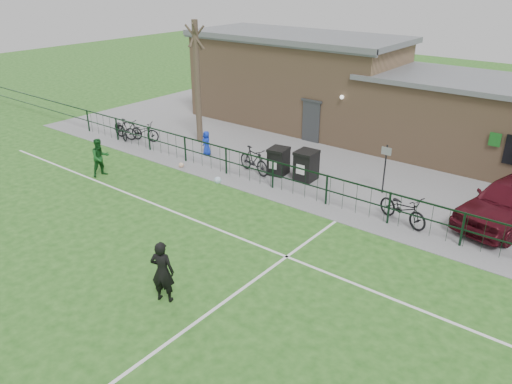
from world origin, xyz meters
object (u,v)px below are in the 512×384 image
Objects in this scene: outfield_player at (100,157)px; car_maroon at (512,202)px; bicycle_d at (254,160)px; wheelie_bin_left at (279,162)px; sign_post at (385,169)px; bicycle_c at (142,132)px; bicycle_b at (128,129)px; bare_tree at (197,83)px; wheelie_bin_right at (306,166)px; spectator_child at (207,143)px; ball_ground at (181,165)px; bicycle_e at (403,209)px; bicycle_a at (121,129)px.

car_maroon is at bearing -56.24° from outfield_player.
wheelie_bin_left is at bearing -44.91° from bicycle_d.
sign_post is 1.05× the size of bicycle_c.
bicycle_b is at bearing 75.26° from bicycle_c.
bare_tree reaches higher than outfield_player.
wheelie_bin_right is at bearing -7.58° from bare_tree.
wheelie_bin_right reaches higher than spectator_child.
car_maroon is at bearing 14.35° from ball_ground.
bare_tree is 4.53m from bicycle_b.
car_maroon is (8.99, 1.24, 0.29)m from wheelie_bin_left.
bicycle_e is 10.01m from ball_ground.
sign_post is 0.41× the size of car_maroon.
wheelie_bin_left is at bearing -39.12° from outfield_player.
wheelie_bin_right is at bearing -156.37° from car_maroon.
wheelie_bin_right is 5.43m from spectator_child.
outfield_player reaches higher than wheelie_bin_right.
outfield_player reaches higher than bicycle_d.
bicycle_a is at bearing -176.14° from wheelie_bin_right.
ball_ground is (0.24, -1.93, -0.48)m from spectator_child.
spectator_child is (4.94, 0.69, 0.07)m from bicycle_b.
bicycle_d is 3.24m from spectator_child.
bicycle_b is 1.03× the size of outfield_player.
ball_ground is (-8.31, -2.99, -0.90)m from sign_post.
wheelie_bin_right reaches higher than ball_ground.
wheelie_bin_left reaches higher than bicycle_b.
wheelie_bin_right is at bearing -97.47° from bicycle_b.
wheelie_bin_right is at bearing -57.30° from bicycle_d.
bicycle_a is at bearing 54.73° from outfield_player.
bicycle_c is at bearing -53.14° from bicycle_a.
bare_tree reaches higher than ball_ground.
bare_tree is 2.93× the size of bicycle_e.
car_maroon reaches higher than wheelie_bin_left.
wheelie_bin_right is at bearing -108.60° from bicycle_c.
sign_post is (4.42, 0.93, 0.45)m from wheelie_bin_left.
bicycle_b is at bearing -172.61° from sign_post.
bicycle_b is at bearing 166.55° from ball_ground.
sign_post reaches higher than bicycle_a.
wheelie_bin_left is at bearing 27.84° from ball_ground.
bicycle_e is at bearing -103.82° from bicycle_b.
sign_post is 13.61m from bicycle_b.
car_maroon is at bearing 0.39° from bare_tree.
bicycle_a is at bearing -148.91° from bare_tree.
wheelie_bin_left is at bearing 23.75° from spectator_child.
spectator_child is at bearing -172.96° from sign_post.
sign_post is at bearing -49.24° from outfield_player.
wheelie_bin_right is at bearing -63.01° from bicycle_a.
car_maroon is 16.07m from outfield_player.
outfield_player is at bearing -90.80° from bare_tree.
bicycle_c is (-12.61, -1.61, -0.50)m from sign_post.
outfield_player is (3.53, -3.77, 0.30)m from bicycle_a.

